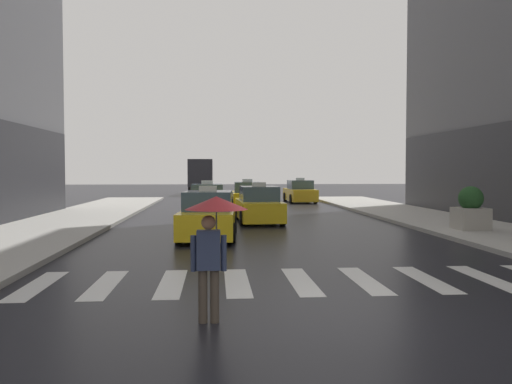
{
  "coord_description": "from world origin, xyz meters",
  "views": [
    {
      "loc": [
        -1.79,
        -7.75,
        2.33
      ],
      "look_at": [
        -0.56,
        8.0,
        1.68
      ],
      "focal_mm": 36.49,
      "sensor_mm": 36.0,
      "label": 1
    }
  ],
  "objects_px": {
    "pedestrian_with_umbrella": "(214,224)",
    "taxi_fourth": "(247,196)",
    "taxi_lead": "(208,217)",
    "planter_mid_block": "(471,210)",
    "taxi_third": "(207,201)",
    "taxi_second": "(259,206)",
    "taxi_fifth": "(300,192)",
    "box_truck": "(201,175)"
  },
  "relations": [
    {
      "from": "taxi_lead",
      "to": "pedestrian_with_umbrella",
      "type": "xyz_separation_m",
      "value": [
        0.23,
        -10.07,
        0.79
      ]
    },
    {
      "from": "taxi_fifth",
      "to": "box_truck",
      "type": "distance_m",
      "value": 14.52
    },
    {
      "from": "taxi_fourth",
      "to": "box_truck",
      "type": "relative_size",
      "value": 0.61
    },
    {
      "from": "taxi_fourth",
      "to": "pedestrian_with_umbrella",
      "type": "height_order",
      "value": "pedestrian_with_umbrella"
    },
    {
      "from": "box_truck",
      "to": "taxi_third",
      "type": "bearing_deg",
      "value": -87.6
    },
    {
      "from": "planter_mid_block",
      "to": "taxi_fifth",
      "type": "bearing_deg",
      "value": 99.75
    },
    {
      "from": "taxi_fifth",
      "to": "pedestrian_with_umbrella",
      "type": "height_order",
      "value": "pedestrian_with_umbrella"
    },
    {
      "from": "taxi_third",
      "to": "box_truck",
      "type": "distance_m",
      "value": 22.57
    },
    {
      "from": "taxi_third",
      "to": "planter_mid_block",
      "type": "bearing_deg",
      "value": -42.07
    },
    {
      "from": "planter_mid_block",
      "to": "taxi_lead",
      "type": "bearing_deg",
      "value": -176.86
    },
    {
      "from": "taxi_fourth",
      "to": "taxi_second",
      "type": "bearing_deg",
      "value": -90.19
    },
    {
      "from": "taxi_second",
      "to": "taxi_lead",
      "type": "bearing_deg",
      "value": -112.7
    },
    {
      "from": "pedestrian_with_umbrella",
      "to": "taxi_fourth",
      "type": "bearing_deg",
      "value": 85.3
    },
    {
      "from": "taxi_fourth",
      "to": "planter_mid_block",
      "type": "relative_size",
      "value": 2.86
    },
    {
      "from": "taxi_second",
      "to": "box_truck",
      "type": "bearing_deg",
      "value": 97.09
    },
    {
      "from": "taxi_second",
      "to": "planter_mid_block",
      "type": "xyz_separation_m",
      "value": [
        7.49,
        -4.71,
        0.15
      ]
    },
    {
      "from": "pedestrian_with_umbrella",
      "to": "planter_mid_block",
      "type": "bearing_deg",
      "value": 48.29
    },
    {
      "from": "taxi_lead",
      "to": "taxi_fifth",
      "type": "relative_size",
      "value": 1.01
    },
    {
      "from": "taxi_lead",
      "to": "planter_mid_block",
      "type": "distance_m",
      "value": 9.69
    },
    {
      "from": "taxi_fourth",
      "to": "pedestrian_with_umbrella",
      "type": "relative_size",
      "value": 2.35
    },
    {
      "from": "pedestrian_with_umbrella",
      "to": "planter_mid_block",
      "type": "distance_m",
      "value": 14.22
    },
    {
      "from": "planter_mid_block",
      "to": "pedestrian_with_umbrella",
      "type": "bearing_deg",
      "value": -131.71
    },
    {
      "from": "taxi_third",
      "to": "planter_mid_block",
      "type": "height_order",
      "value": "taxi_third"
    },
    {
      "from": "box_truck",
      "to": "taxi_fifth",
      "type": "bearing_deg",
      "value": -58.63
    },
    {
      "from": "taxi_lead",
      "to": "taxi_fifth",
      "type": "bearing_deg",
      "value": 71.9
    },
    {
      "from": "planter_mid_block",
      "to": "taxi_third",
      "type": "bearing_deg",
      "value": 137.93
    },
    {
      "from": "taxi_second",
      "to": "taxi_fourth",
      "type": "height_order",
      "value": "same"
    },
    {
      "from": "taxi_lead",
      "to": "box_truck",
      "type": "relative_size",
      "value": 0.61
    },
    {
      "from": "taxi_third",
      "to": "planter_mid_block",
      "type": "distance_m",
      "value": 13.29
    },
    {
      "from": "taxi_second",
      "to": "taxi_fifth",
      "type": "xyz_separation_m",
      "value": [
        4.21,
        14.36,
        0.0
      ]
    },
    {
      "from": "taxi_fifth",
      "to": "box_truck",
      "type": "bearing_deg",
      "value": 121.37
    },
    {
      "from": "box_truck",
      "to": "pedestrian_with_umbrella",
      "type": "relative_size",
      "value": 3.89
    },
    {
      "from": "taxi_second",
      "to": "taxi_third",
      "type": "distance_m",
      "value": 4.82
    },
    {
      "from": "taxi_fifth",
      "to": "box_truck",
      "type": "relative_size",
      "value": 0.61
    },
    {
      "from": "taxi_fourth",
      "to": "taxi_fifth",
      "type": "bearing_deg",
      "value": 52.28
    },
    {
      "from": "taxi_lead",
      "to": "taxi_third",
      "type": "bearing_deg",
      "value": 91.13
    },
    {
      "from": "taxi_lead",
      "to": "taxi_second",
      "type": "xyz_separation_m",
      "value": [
        2.19,
        5.24,
        0.0
      ]
    },
    {
      "from": "taxi_third",
      "to": "taxi_fourth",
      "type": "distance_m",
      "value": 5.33
    },
    {
      "from": "taxi_second",
      "to": "taxi_fourth",
      "type": "bearing_deg",
      "value": 89.81
    },
    {
      "from": "pedestrian_with_umbrella",
      "to": "box_truck",
      "type": "bearing_deg",
      "value": 91.85
    },
    {
      "from": "taxi_lead",
      "to": "pedestrian_with_umbrella",
      "type": "bearing_deg",
      "value": -88.72
    },
    {
      "from": "taxi_third",
      "to": "box_truck",
      "type": "relative_size",
      "value": 0.6
    }
  ]
}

